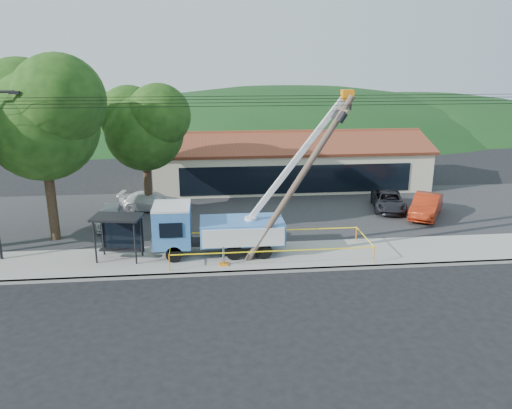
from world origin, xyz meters
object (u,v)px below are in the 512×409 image
(utility_truck, at_px, (215,227))
(bus_shelter, at_px, (119,227))
(car_silver, at_px, (112,227))
(leaning_pole, at_px, (304,172))
(car_white, at_px, (153,211))
(car_red, at_px, (425,218))
(car_dark, at_px, (388,211))

(utility_truck, relative_size, bus_shelter, 3.92)
(car_silver, bearing_deg, bus_shelter, -81.01)
(leaning_pole, xyz_separation_m, bus_shelter, (-9.65, 0.95, -2.94))
(bus_shelter, distance_m, car_white, 9.05)
(utility_truck, distance_m, leaning_pole, 5.67)
(utility_truck, xyz_separation_m, car_white, (-4.28, 8.62, -1.68))
(leaning_pole, bearing_deg, bus_shelter, 174.39)
(utility_truck, relative_size, car_silver, 2.63)
(car_white, bearing_deg, utility_truck, -145.65)
(bus_shelter, xyz_separation_m, car_white, (0.82, 8.81, -1.91))
(car_silver, relative_size, car_red, 0.87)
(utility_truck, relative_size, leaning_pole, 1.22)
(utility_truck, height_order, car_dark, utility_truck)
(utility_truck, bearing_deg, car_silver, 140.26)
(car_silver, height_order, car_white, car_silver)
(car_silver, bearing_deg, leaning_pole, -36.29)
(utility_truck, xyz_separation_m, car_silver, (-6.57, 5.46, -1.68))
(car_silver, relative_size, car_white, 0.89)
(utility_truck, bearing_deg, leaning_pole, -14.03)
(car_silver, distance_m, car_white, 3.90)
(leaning_pole, bearing_deg, car_dark, 46.39)
(bus_shelter, height_order, car_red, bus_shelter)
(leaning_pole, relative_size, car_red, 1.86)
(utility_truck, distance_m, car_white, 9.77)
(leaning_pole, distance_m, car_white, 14.03)
(car_red, xyz_separation_m, car_dark, (-1.97, 1.82, 0.00))
(utility_truck, bearing_deg, car_dark, 29.75)
(car_red, bearing_deg, bus_shelter, -132.03)
(car_red, distance_m, car_white, 18.93)
(utility_truck, relative_size, car_red, 2.28)
(car_dark, bearing_deg, leaning_pole, -121.06)
(bus_shelter, xyz_separation_m, car_red, (19.44, 5.45, -1.91))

